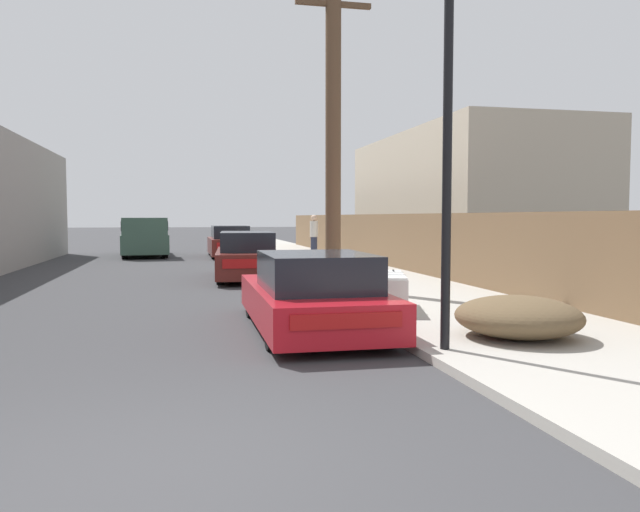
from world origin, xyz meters
name	(u,v)px	position (x,y,z in m)	size (l,w,h in m)	color
ground_plane	(154,481)	(0.00, 0.00, 0.00)	(220.00, 220.00, 0.00)	#38383A
sidewalk_curb	(296,256)	(5.30, 23.50, 0.06)	(4.20, 63.00, 0.12)	#ADA89E
discarded_fridge	(384,291)	(3.85, 6.55, 0.45)	(1.18, 1.93, 0.69)	white
parked_sports_car_red	(313,295)	(2.25, 5.34, 0.57)	(1.91, 4.66, 1.26)	red
car_parked_mid	(247,257)	(2.09, 13.95, 0.66)	(2.11, 4.80, 1.39)	#5B1E19
car_parked_far	(230,242)	(2.37, 24.27, 0.66)	(1.82, 4.56, 1.43)	#5B1E19
pickup_truck	(144,237)	(-1.44, 25.31, 0.90)	(2.39, 5.71, 1.79)	#385647
utility_pole	(333,129)	(3.73, 10.03, 3.89)	(1.80, 0.37, 7.38)	brown
street_lamp	(448,126)	(3.51, 3.07, 2.97)	(0.26, 0.26, 4.95)	black
brush_pile	(518,317)	(4.86, 3.59, 0.41)	(1.77, 1.82, 0.58)	brown
wooden_fence	(375,239)	(7.25, 17.82, 1.02)	(0.08, 32.28, 1.81)	brown
building_right_house	(463,197)	(12.22, 20.90, 2.68)	(6.00, 13.30, 5.36)	beige
pedestrian	(314,235)	(5.73, 21.61, 1.05)	(0.34, 0.34, 1.79)	#282D42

